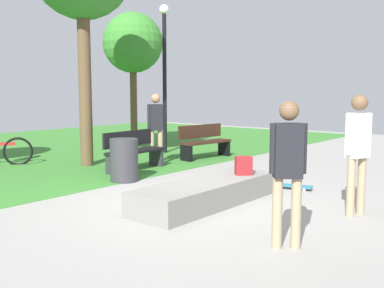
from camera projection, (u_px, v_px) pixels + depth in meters
ground_plane at (185, 201)px, 7.61m from camera, size 28.00×28.00×0.00m
concrete_ledge at (207, 193)px, 7.37m from camera, size 2.86×0.91×0.39m
backpack_on_ledge at (243, 166)px, 7.89m from camera, size 0.34×0.34×0.32m
skater_performing_trick at (358, 145)px, 6.62m from camera, size 0.41×0.30×1.79m
skater_watching at (288, 163)px, 5.23m from camera, size 0.36×0.37×1.73m
skateboard_by_ledge at (291, 186)px, 8.53m from camera, size 0.36×0.82×0.08m
park_bench_far_left at (133, 150)px, 10.53m from camera, size 1.63×0.58×0.91m
park_bench_center_lawn at (204, 141)px, 12.39m from camera, size 1.64×0.66×0.91m
tree_slender_maple at (133, 44)px, 14.92m from camera, size 1.98×1.98×4.40m
lamp_post at (165, 64)px, 13.23m from camera, size 0.28×0.28×4.31m
trash_bin at (124, 160)px, 9.23m from camera, size 0.57×0.57×0.87m
pedestrian_with_backpack at (156, 122)px, 11.26m from camera, size 0.43×0.44×1.77m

